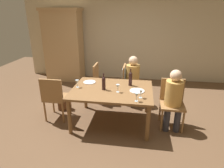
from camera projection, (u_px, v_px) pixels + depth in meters
ground_plane at (112, 121)px, 3.97m from camera, size 10.00×10.00×0.00m
rear_room_partition at (126, 36)px, 6.04m from camera, size 6.40×0.12×2.70m
armoire_cabinet at (64, 45)px, 5.99m from camera, size 1.18×0.62×2.18m
dining_table at (112, 93)px, 3.74m from camera, size 1.52×1.16×0.72m
chair_far_right at (127, 79)px, 4.61m from camera, size 0.46×0.44×0.92m
chair_right_end at (172, 100)px, 3.69m from camera, size 0.44×0.44×0.92m
chair_far_left at (101, 80)px, 4.72m from camera, size 0.44×0.44×0.92m
chair_left_end at (55, 96)px, 3.86m from camera, size 0.44×0.44×0.92m
person_woman_host at (134, 77)px, 4.56m from camera, size 0.36×0.31×1.15m
person_man_bearded at (174, 96)px, 3.54m from camera, size 0.31×0.36×1.15m
wine_bottle_tall_green at (104, 83)px, 3.63m from camera, size 0.07×0.07×0.32m
wine_bottle_dark_red at (130, 78)px, 3.83m from camera, size 0.07×0.07×0.34m
wine_glass_near_left at (77, 82)px, 3.75m from camera, size 0.07×0.07×0.15m
wine_glass_centre at (137, 95)px, 3.18m from camera, size 0.07×0.07×0.15m
wine_glass_near_right at (141, 92)px, 3.30m from camera, size 0.07×0.07×0.15m
wine_glass_far at (118, 87)px, 3.53m from camera, size 0.07×0.07×0.15m
dinner_plate_host at (89, 82)px, 4.03m from camera, size 0.25×0.25×0.01m
dinner_plate_guest_left at (137, 91)px, 3.60m from camera, size 0.27×0.27×0.01m
handbag at (65, 105)px, 4.42m from camera, size 0.30×0.17×0.22m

